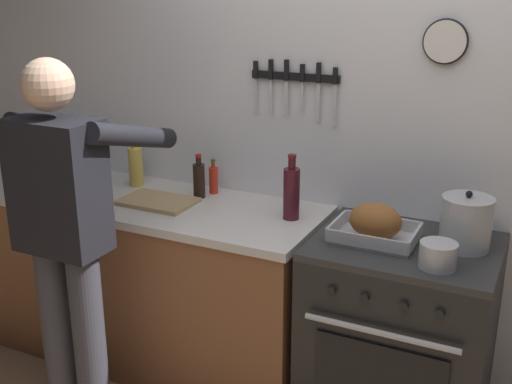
{
  "coord_description": "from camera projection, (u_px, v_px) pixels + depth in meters",
  "views": [
    {
      "loc": [
        0.73,
        -1.48,
        1.94
      ],
      "look_at": [
        -0.41,
        0.85,
        1.07
      ],
      "focal_mm": 44.72,
      "sensor_mm": 36.0,
      "label": 1
    }
  ],
  "objects": [
    {
      "name": "bottle_cooking_oil",
      "position": [
        136.0,
        166.0,
        3.36
      ],
      "size": [
        0.07,
        0.07,
        0.27
      ],
      "color": "gold",
      "rests_on": "counter_block"
    },
    {
      "name": "bottle_wine_red",
      "position": [
        291.0,
        192.0,
        2.89
      ],
      "size": [
        0.08,
        0.08,
        0.3
      ],
      "color": "#47141E",
      "rests_on": "counter_block"
    },
    {
      "name": "wall_back",
      "position": [
        384.0,
        127.0,
        2.92
      ],
      "size": [
        6.0,
        0.13,
        2.6
      ],
      "color": "silver",
      "rests_on": "ground"
    },
    {
      "name": "saucepan",
      "position": [
        438.0,
        255.0,
        2.42
      ],
      "size": [
        0.14,
        0.14,
        0.1
      ],
      "color": "#B7B7BC",
      "rests_on": "stove"
    },
    {
      "name": "roasting_pan",
      "position": [
        375.0,
        225.0,
        2.66
      ],
      "size": [
        0.35,
        0.26,
        0.16
      ],
      "color": "#B7B7BC",
      "rests_on": "stove"
    },
    {
      "name": "person_cook",
      "position": [
        66.0,
        227.0,
        2.68
      ],
      "size": [
        0.51,
        0.63,
        1.66
      ],
      "rotation": [
        0.0,
        0.0,
        1.61
      ],
      "color": "#383842",
      "rests_on": "ground"
    },
    {
      "name": "cutting_board",
      "position": [
        158.0,
        201.0,
        3.12
      ],
      "size": [
        0.36,
        0.24,
        0.02
      ],
      "primitive_type": "cube",
      "color": "tan",
      "rests_on": "counter_block"
    },
    {
      "name": "stove",
      "position": [
        398.0,
        338.0,
        2.79
      ],
      "size": [
        0.76,
        0.67,
        0.9
      ],
      "color": "black",
      "rests_on": "ground"
    },
    {
      "name": "bottle_soy_sauce",
      "position": [
        199.0,
        180.0,
        3.18
      ],
      "size": [
        0.06,
        0.06,
        0.22
      ],
      "color": "black",
      "rests_on": "counter_block"
    },
    {
      "name": "bottle_hot_sauce",
      "position": [
        213.0,
        179.0,
        3.25
      ],
      "size": [
        0.05,
        0.05,
        0.18
      ],
      "color": "red",
      "rests_on": "counter_block"
    },
    {
      "name": "stock_pot",
      "position": [
        466.0,
        223.0,
        2.57
      ],
      "size": [
        0.21,
        0.21,
        0.25
      ],
      "color": "#B7B7BC",
      "rests_on": "stove"
    },
    {
      "name": "counter_block",
      "position": [
        134.0,
        275.0,
        3.38
      ],
      "size": [
        2.03,
        0.65,
        0.9
      ],
      "color": "brown",
      "rests_on": "ground"
    }
  ]
}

